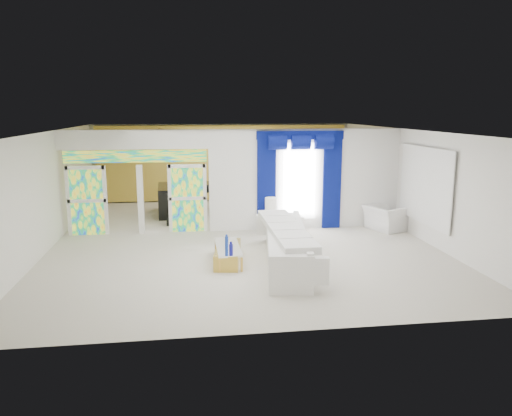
{
  "coord_description": "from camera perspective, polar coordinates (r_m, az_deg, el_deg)",
  "views": [
    {
      "loc": [
        -1.39,
        -13.31,
        3.57
      ],
      "look_at": [
        0.3,
        -1.2,
        1.1
      ],
      "focal_mm": 34.44,
      "sensor_mm": 36.0,
      "label": 1
    }
  ],
  "objects": [
    {
      "name": "gold_curtains",
      "position": [
        19.38,
        -3.79,
        5.26
      ],
      "size": [
        9.7,
        0.12,
        2.9
      ],
      "primitive_type": "cube",
      "color": "#C88530",
      "rests_on": "ground"
    },
    {
      "name": "dividing_header",
      "position": [
        14.41,
        -13.87,
        7.73
      ],
      "size": [
        4.3,
        0.18,
        0.55
      ],
      "primitive_type": "cube",
      "color": "white",
      "rests_on": "dividing_wall"
    },
    {
      "name": "console_table",
      "position": [
        14.61,
        2.91,
        -1.86
      ],
      "size": [
        1.33,
        0.47,
        0.44
      ],
      "primitive_type": "cube",
      "rotation": [
        0.0,
        0.0,
        0.04
      ],
      "color": "white",
      "rests_on": "ground"
    },
    {
      "name": "stained_panel_right",
      "position": [
        14.54,
        -7.95,
        1.13
      ],
      "size": [
        0.95,
        0.04,
        2.0
      ],
      "primitive_type": "cube",
      "color": "#994C3F",
      "rests_on": "ground"
    },
    {
      "name": "stained_transom",
      "position": [
        14.45,
        -13.78,
        5.85
      ],
      "size": [
        4.0,
        0.05,
        0.35
      ],
      "primitive_type": "cube",
      "color": "#994C3F",
      "rests_on": "dividing_header"
    },
    {
      "name": "floor",
      "position": [
        13.86,
        -1.92,
        -3.52
      ],
      "size": [
        12.0,
        12.0,
        0.0
      ],
      "primitive_type": "plane",
      "color": "#B7AF9E",
      "rests_on": "ground"
    },
    {
      "name": "piano_bench",
      "position": [
        15.63,
        -8.77,
        -1.38
      ],
      "size": [
        0.88,
        0.37,
        0.29
      ],
      "primitive_type": "cube",
      "rotation": [
        0.0,
        0.0,
        0.04
      ],
      "color": "black",
      "rests_on": "ground"
    },
    {
      "name": "dividing_wall",
      "position": [
        14.89,
        5.9,
        3.37
      ],
      "size": [
        5.7,
        0.18,
        3.0
      ],
      "primitive_type": "cube",
      "color": "white",
      "rests_on": "ground"
    },
    {
      "name": "blue_pelmet",
      "position": [
        14.58,
        5.17,
        8.42
      ],
      "size": [
        2.6,
        0.12,
        0.25
      ],
      "primitive_type": "cube",
      "color": "#030B42",
      "rests_on": "dividing_wall"
    },
    {
      "name": "tv_console",
      "position": [
        16.72,
        -18.79,
        -0.01
      ],
      "size": [
        0.68,
        0.64,
        0.87
      ],
      "primitive_type": "cube",
      "rotation": [
        0.0,
        0.0,
        0.18
      ],
      "color": "tan",
      "rests_on": "ground"
    },
    {
      "name": "armchair",
      "position": [
        15.23,
        14.83,
        -1.11
      ],
      "size": [
        1.32,
        1.41,
        0.73
      ],
      "primitive_type": "imported",
      "rotation": [
        0.0,
        0.0,
        1.94
      ],
      "color": "white",
      "rests_on": "ground"
    },
    {
      "name": "grand_piano",
      "position": [
        17.13,
        -8.74,
        0.94
      ],
      "size": [
        1.58,
        2.02,
        0.99
      ],
      "primitive_type": "cube",
      "rotation": [
        0.0,
        0.0,
        0.04
      ],
      "color": "black",
      "rests_on": "ground"
    },
    {
      "name": "stained_panel_left",
      "position": [
        14.83,
        -19.03,
        0.81
      ],
      "size": [
        0.95,
        0.04,
        2.0
      ],
      "primitive_type": "cube",
      "color": "#994C3F",
      "rests_on": "ground"
    },
    {
      "name": "window_pane",
      "position": [
        14.74,
        5.05,
        3.11
      ],
      "size": [
        1.0,
        0.02,
        2.3
      ],
      "primitive_type": "cube",
      "color": "white",
      "rests_on": "dividing_wall"
    },
    {
      "name": "blue_drape_right",
      "position": [
        14.98,
        8.81,
        2.95
      ],
      "size": [
        0.55,
        0.1,
        2.8
      ],
      "primitive_type": "cube",
      "color": "#030B42",
      "rests_on": "ground"
    },
    {
      "name": "chandelier",
      "position": [
        16.77,
        -11.15,
        8.06
      ],
      "size": [
        0.6,
        0.6,
        0.6
      ],
      "primitive_type": "sphere",
      "color": "gold",
      "rests_on": "ceiling"
    },
    {
      "name": "decanters",
      "position": [
        11.37,
        -3.09,
        -4.43
      ],
      "size": [
        0.19,
        0.54,
        0.26
      ],
      "color": "#163497",
      "rests_on": "coffee_table"
    },
    {
      "name": "coffee_table",
      "position": [
        11.74,
        -3.28,
        -5.38
      ],
      "size": [
        0.78,
        1.71,
        0.37
      ],
      "primitive_type": "cube",
      "rotation": [
        0.0,
        0.0,
        -0.15
      ],
      "color": "#B59538",
      "rests_on": "ground"
    },
    {
      "name": "blue_drape_left",
      "position": [
        14.53,
        1.22,
        2.83
      ],
      "size": [
        0.55,
        0.1,
        2.8
      ],
      "primitive_type": "cube",
      "color": "#030B42",
      "rests_on": "ground"
    },
    {
      "name": "wall_mirror",
      "position": [
        13.99,
        19.07,
        2.49
      ],
      "size": [
        0.04,
        2.7,
        1.9
      ],
      "primitive_type": "cube",
      "color": "white",
      "rests_on": "ground"
    },
    {
      "name": "table_lamp",
      "position": [
        14.45,
        1.77,
        0.07
      ],
      "size": [
        0.36,
        0.36,
        0.58
      ],
      "primitive_type": "cylinder",
      "color": "white",
      "rests_on": "console_table"
    },
    {
      "name": "white_sofa",
      "position": [
        11.57,
        3.53,
        -4.54
      ],
      "size": [
        1.48,
        4.21,
        0.79
      ],
      "primitive_type": "cube",
      "rotation": [
        0.0,
        0.0,
        -0.15
      ],
      "color": "white",
      "rests_on": "ground"
    }
  ]
}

